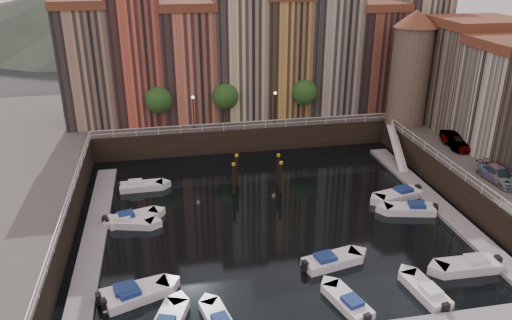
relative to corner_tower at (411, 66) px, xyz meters
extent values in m
plane|color=black|center=(-20.00, -14.50, -10.19)|extent=(200.00, 200.00, 0.00)
cube|color=black|center=(-20.00, 11.50, -8.69)|extent=(80.00, 20.00, 3.00)
cube|color=gray|center=(-36.20, -15.50, -10.02)|extent=(2.00, 28.00, 0.35)
cube|color=gray|center=(-3.80, -15.50, -10.02)|extent=(2.00, 28.00, 0.35)
cone|color=#2D382D|center=(-50.00, 95.50, -3.19)|extent=(80.00, 80.00, 14.00)
cone|color=#2D382D|center=(-15.00, 95.50, -1.19)|extent=(100.00, 100.00, 18.00)
cone|color=#2D382D|center=(20.00, 95.50, -4.19)|extent=(70.00, 70.00, 12.00)
cube|color=#9C7B63|center=(-38.00, 9.00, -0.19)|extent=(6.00, 10.00, 14.00)
cube|color=brown|center=(-38.00, 9.00, 7.31)|extent=(6.30, 10.30, 1.00)
cube|color=#C4523D|center=(-32.10, 9.00, 0.81)|extent=(5.80, 10.00, 16.00)
cube|color=#C0674F|center=(-25.95, 9.00, -0.44)|extent=(6.50, 10.00, 13.50)
cube|color=brown|center=(-25.95, 9.00, 6.81)|extent=(6.80, 10.30, 1.00)
cube|color=beige|center=(-19.60, 9.00, 0.31)|extent=(6.20, 10.00, 15.00)
cube|color=#C19047|center=(-13.70, 9.00, 0.06)|extent=(5.60, 10.00, 14.50)
cube|color=#A99D8D|center=(-7.70, 9.00, 1.06)|extent=(6.40, 10.00, 16.50)
cube|color=brown|center=(-1.50, 9.00, -0.69)|extent=(6.00, 10.00, 13.00)
cube|color=brown|center=(-1.50, 9.00, 6.31)|extent=(6.30, 10.30, 1.00)
cube|color=tan|center=(4.45, 9.00, 0.56)|extent=(5.90, 10.00, 15.50)
cube|color=#7A6F5C|center=(6.50, -2.50, -1.19)|extent=(9.00, 8.00, 12.00)
cube|color=brown|center=(6.50, -2.50, 5.31)|extent=(9.30, 8.30, 1.00)
cylinder|color=#6B5B4C|center=(0.00, 0.00, -1.19)|extent=(4.60, 4.60, 12.00)
cone|color=brown|center=(0.00, 0.00, 5.61)|extent=(5.20, 5.20, 2.00)
cylinder|color=black|center=(-30.00, 3.70, -5.99)|extent=(0.30, 0.30, 2.40)
sphere|color=#1E4719|center=(-30.00, 3.70, -3.59)|extent=(3.20, 3.20, 3.20)
cylinder|color=black|center=(-22.00, 3.70, -5.99)|extent=(0.30, 0.30, 2.40)
sphere|color=#1E4719|center=(-22.00, 3.70, -3.59)|extent=(3.20, 3.20, 3.20)
cylinder|color=black|center=(-12.00, 3.70, -5.99)|extent=(0.30, 0.30, 2.40)
sphere|color=#1E4719|center=(-12.00, 3.70, -3.59)|extent=(3.20, 3.20, 3.20)
cylinder|color=black|center=(-26.00, 2.70, -5.19)|extent=(0.12, 0.12, 4.00)
sphere|color=#FFD88C|center=(-26.00, 2.70, -3.19)|extent=(0.36, 0.36, 0.36)
cylinder|color=black|center=(-16.00, 2.70, -5.19)|extent=(0.12, 0.12, 4.00)
sphere|color=#FFD88C|center=(-16.00, 2.70, -3.19)|extent=(0.36, 0.36, 0.36)
cube|color=white|center=(-20.00, 1.50, -6.24)|extent=(36.00, 0.08, 0.08)
cube|color=white|center=(-20.00, 1.50, -6.69)|extent=(36.00, 0.06, 0.06)
cube|color=white|center=(-2.00, -15.50, -6.24)|extent=(0.08, 34.00, 0.08)
cube|color=white|center=(-2.00, -15.50, -6.69)|extent=(0.06, 34.00, 0.06)
cube|color=white|center=(-38.00, -15.50, -6.24)|extent=(0.08, 34.00, 0.08)
cube|color=white|center=(-38.00, -15.50, -6.69)|extent=(0.06, 34.00, 0.06)
cube|color=white|center=(-2.90, -4.50, -8.44)|extent=(2.78, 8.26, 2.81)
cube|color=white|center=(-2.90, -4.50, -7.94)|extent=(1.93, 8.32, 3.65)
cylinder|color=black|center=(-23.00, -9.54, -8.69)|extent=(0.32, 0.32, 3.60)
cylinder|color=#C49117|center=(-23.00, -9.54, -6.84)|extent=(0.36, 0.36, 0.25)
cylinder|color=black|center=(-22.35, -7.33, -8.69)|extent=(0.32, 0.32, 3.60)
cylinder|color=#C49117|center=(-22.35, -7.33, -6.84)|extent=(0.36, 0.36, 0.25)
cylinder|color=black|center=(-18.23, -10.06, -8.69)|extent=(0.32, 0.32, 3.60)
cylinder|color=#C49117|center=(-18.23, -10.06, -6.84)|extent=(0.36, 0.36, 0.25)
cylinder|color=black|center=(-18.04, -8.10, -8.69)|extent=(0.32, 0.32, 3.60)
cylinder|color=#C49117|center=(-18.04, -8.10, -6.84)|extent=(0.36, 0.36, 0.25)
cube|color=white|center=(-32.22, -24.66, -9.87)|extent=(5.03, 3.36, 0.80)
cube|color=navy|center=(-32.82, -24.89, -9.39)|extent=(1.85, 1.73, 0.53)
cube|color=black|center=(-34.52, -25.54, -9.61)|extent=(0.54, 0.63, 0.75)
cube|color=white|center=(-32.46, -24.37, -9.87)|extent=(5.10, 2.86, 0.82)
cube|color=navy|center=(-33.10, -24.51, -9.37)|extent=(1.78, 1.61, 0.55)
cube|color=black|center=(-34.91, -24.91, -9.59)|extent=(0.49, 0.62, 0.77)
cube|color=white|center=(-33.26, -14.01, -9.90)|extent=(4.66, 2.74, 0.74)
cube|color=white|center=(-33.84, -13.86, -9.45)|extent=(1.65, 1.51, 0.50)
cube|color=black|center=(-35.47, -13.43, -9.65)|extent=(0.46, 0.57, 0.70)
cube|color=white|center=(-32.99, -13.22, -9.89)|extent=(4.79, 2.92, 0.76)
cube|color=navy|center=(-33.58, -13.39, -9.43)|extent=(1.71, 1.57, 0.51)
cube|color=black|center=(-35.24, -13.88, -9.63)|extent=(0.49, 0.59, 0.71)
cube|color=white|center=(-32.35, -6.55, -9.89)|extent=(4.43, 1.77, 0.75)
cube|color=white|center=(-32.95, -6.56, -9.44)|extent=(1.42, 1.22, 0.50)
cube|color=black|center=(-34.65, -6.59, -9.64)|extent=(0.36, 0.51, 0.70)
cube|color=white|center=(-7.00, -25.95, -9.86)|extent=(4.92, 1.98, 0.83)
cube|color=white|center=(-6.33, -25.96, -9.36)|extent=(1.58, 1.36, 0.55)
cube|color=black|center=(-4.45, -26.00, -9.58)|extent=(0.40, 0.56, 0.78)
cube|color=white|center=(-7.15, -16.51, -9.88)|extent=(4.91, 2.78, 0.79)
cube|color=navy|center=(-6.54, -16.65, -9.41)|extent=(1.72, 1.56, 0.53)
cube|color=black|center=(-4.80, -17.05, -9.62)|extent=(0.48, 0.59, 0.74)
cube|color=white|center=(-6.96, -13.60, -9.86)|extent=(5.16, 2.95, 0.83)
cube|color=navy|center=(-6.31, -13.45, -9.37)|extent=(1.81, 1.65, 0.55)
cube|color=black|center=(-4.49, -13.02, -9.59)|extent=(0.50, 0.63, 0.77)
cube|color=white|center=(-26.88, -28.27, -9.93)|extent=(2.37, 4.14, 0.66)
cube|color=navy|center=(-26.75, -28.78, -9.53)|extent=(1.32, 1.45, 0.44)
cube|color=white|center=(-17.72, -28.15, -9.91)|extent=(2.74, 4.50, 0.72)
cube|color=navy|center=(-17.56, -28.70, -9.48)|extent=(1.48, 1.61, 0.48)
cube|color=black|center=(-17.11, -30.26, -9.67)|extent=(0.55, 0.46, 0.67)
cube|color=white|center=(-11.71, -28.02, -9.90)|extent=(2.26, 4.52, 0.74)
cube|color=white|center=(-11.63, -28.61, -9.46)|extent=(1.36, 1.53, 0.49)
cube|color=black|center=(-11.40, -30.26, -9.65)|extent=(0.54, 0.41, 0.69)
imported|color=gray|center=(1.75, -9.14, -6.44)|extent=(1.81, 4.42, 1.50)
imported|color=gray|center=(1.75, -8.61, -6.41)|extent=(2.33, 4.92, 1.56)
imported|color=gray|center=(0.84, -17.59, -6.50)|extent=(2.18, 4.89, 1.39)
cube|color=white|center=(-17.16, -23.23, -9.87)|extent=(4.97, 2.78, 0.80)
cube|color=navy|center=(-17.79, -23.37, -9.39)|extent=(1.73, 1.57, 0.53)
cube|color=black|center=(-19.56, -23.76, -9.61)|extent=(0.48, 0.60, 0.75)
camera|label=1|loc=(-29.36, -54.85, 13.13)|focal=35.00mm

